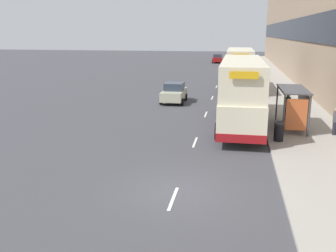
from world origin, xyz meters
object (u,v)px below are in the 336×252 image
Objects in this scene: double_decker_bus_near at (241,91)px; pedestrian_1 at (306,116)px; pedestrian_at_shelter at (287,107)px; litter_bin at (279,132)px; car_0 at (240,59)px; pedestrian_2 at (335,121)px; car_1 at (218,58)px; car_2 at (174,93)px; double_decker_bus_ahead at (239,69)px; bus_shelter at (296,102)px.

double_decker_bus_near is 4.24m from pedestrian_1.
litter_bin is at bearing -101.56° from pedestrian_at_shelter.
pedestrian_1 is at bearing -86.15° from car_0.
car_0 is at bearing 95.34° from pedestrian_2.
car_1 is 51.29m from pedestrian_at_shelter.
car_2 is at bearing 139.65° from pedestrian_2.
car_2 is (-1.50, -44.69, -0.01)m from car_1.
car_2 is 2.49× the size of pedestrian_2.
car_1 is 2.27× the size of pedestrian_at_shelter.
double_decker_bus_ahead reaches higher than car_1.
car_2 reaches higher than litter_bin.
pedestrian_at_shelter is at bearing 124.47° from pedestrian_2.
pedestrian_1 reaches higher than car_0.
car_0 is 46.22m from car_2.
pedestrian_at_shelter reaches higher than pedestrian_1.
car_2 is 13.71m from litter_bin.
car_2 is 2.35× the size of pedestrian_1.
double_decker_bus_ahead is 6.41× the size of pedestrian_2.
pedestrian_1 is (8.07, -53.30, 0.15)m from car_1.
double_decker_bus_ahead reaches higher than car_2.
pedestrian_at_shelter is at bearing 145.33° from car_2.
bus_shelter is at bearing -78.20° from double_decker_bus_ahead.
car_2 is at bearing 88.08° from car_1.
double_decker_bus_near is 53.55m from car_0.
car_0 is at bearing 93.17° from pedestrian_at_shelter.
double_decker_bus_near is at bearing -152.98° from pedestrian_at_shelter.
double_decker_bus_ahead is at bearing -126.68° from car_2.
pedestrian_2 is (11.08, -9.41, 0.11)m from car_2.
bus_shelter is 0.95× the size of car_0.
car_1 is 2.46× the size of pedestrian_1.
pedestrian_at_shelter is (3.19, -13.60, -1.20)m from double_decker_bus_ahead.
pedestrian_at_shelter reaches higher than car_1.
pedestrian_at_shelter is at bearing 107.20° from pedestrian_1.
car_1 is at bearing 98.61° from pedestrian_1.
pedestrian_2 reaches higher than car_0.
bus_shelter is 54.41m from car_0.
car_1 is (-7.44, 53.16, -1.01)m from bus_shelter.
double_decker_bus_near is 4.50m from litter_bin.
litter_bin is at bearing -124.40° from pedestrian_1.
pedestrian_2 is (2.14, -0.94, -0.92)m from bus_shelter.
litter_bin is at bearing -83.59° from double_decker_bus_ahead.
car_0 reaches higher than litter_bin.
car_1 reaches higher than car_0.
car_0 is 2.76× the size of pedestrian_2.
pedestrian_2 is at bearing -55.53° from pedestrian_at_shelter.
car_0 is 1.06× the size of car_1.
car_2 is 14.54m from pedestrian_2.
pedestrian_1 is (3.93, -0.93, -1.28)m from double_decker_bus_near.
litter_bin is at bearing 124.26° from car_2.
double_decker_bus_ahead is at bearing 96.41° from litter_bin.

